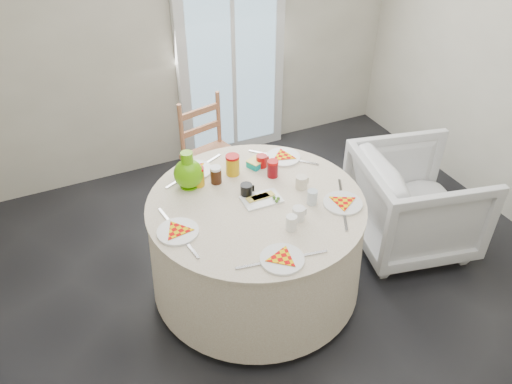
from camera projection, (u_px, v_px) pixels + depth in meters
name	position (u px, v px, depth m)	size (l,w,h in m)	color
floor	(293.00, 298.00, 3.39)	(4.00, 4.00, 0.00)	black
wall_back	(183.00, 21.00, 4.07)	(4.00, 0.02, 2.60)	#BCB5A3
glass_door	(231.00, 45.00, 4.32)	(1.00, 0.08, 2.10)	silver
table	(256.00, 244.00, 3.27)	(1.39, 1.39, 0.70)	silver
wooden_chair	(214.00, 155.00, 3.97)	(0.41, 0.39, 0.92)	#B87455
armchair	(415.00, 200.00, 3.63)	(0.81, 0.75, 0.83)	silver
place_settings	(256.00, 196.00, 3.04)	(1.30, 1.30, 0.02)	white
jar_cluster	(234.00, 169.00, 3.18)	(0.54, 0.27, 0.16)	brown
butter_tub	(257.00, 158.00, 3.35)	(0.13, 0.09, 0.05)	#00989C
green_pitcher	(188.00, 167.00, 3.11)	(0.19, 0.19, 0.24)	#52A804
cheese_platter	(262.00, 194.00, 3.05)	(0.24, 0.15, 0.03)	white
mugs_glasses	(281.00, 188.00, 3.04)	(0.56, 0.56, 0.10)	gray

